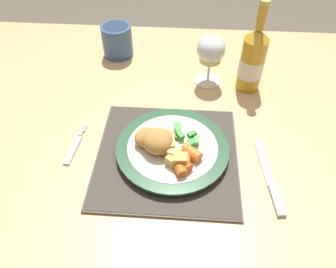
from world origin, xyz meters
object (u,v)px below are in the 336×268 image
(dining_table, at_px, (190,161))
(drinking_cup, at_px, (117,40))
(dinner_plate, at_px, (173,149))
(bottle, at_px, (252,60))
(wine_glass, at_px, (211,52))
(table_knife, at_px, (271,181))
(fork, at_px, (75,147))

(dining_table, relative_size, drinking_cup, 15.37)
(dinner_plate, xyz_separation_m, bottle, (0.18, 0.25, 0.07))
(wine_glass, distance_m, bottle, 0.11)
(dinner_plate, relative_size, table_knife, 1.23)
(fork, relative_size, wine_glass, 0.90)
(wine_glass, bearing_deg, dinner_plate, -106.79)
(dinner_plate, relative_size, drinking_cup, 2.66)
(dinner_plate, distance_m, wine_glass, 0.29)
(dining_table, xyz_separation_m, bottle, (0.14, 0.20, 0.16))
(table_knife, height_order, drinking_cup, drinking_cup)
(table_knife, relative_size, wine_glass, 1.46)
(fork, bearing_deg, table_knife, -8.75)
(wine_glass, bearing_deg, fork, -138.67)
(dining_table, bearing_deg, wine_glass, 79.60)
(fork, relative_size, bottle, 0.51)
(dining_table, height_order, dinner_plate, dinner_plate)
(fork, xyz_separation_m, wine_glass, (0.30, 0.26, 0.09))
(wine_glass, bearing_deg, drinking_cup, 156.26)
(dining_table, relative_size, wine_glass, 10.34)
(fork, height_order, bottle, bottle)
(bottle, bearing_deg, dinner_plate, -126.47)
(dinner_plate, height_order, table_knife, dinner_plate)
(dining_table, relative_size, dinner_plate, 5.78)
(table_knife, xyz_separation_m, wine_glass, (-0.12, 0.33, 0.09))
(fork, distance_m, wine_glass, 0.41)
(dinner_plate, xyz_separation_m, fork, (-0.22, 0.00, -0.01))
(dinner_plate, distance_m, bottle, 0.32)
(dining_table, relative_size, fork, 11.47)
(fork, height_order, table_knife, table_knife)
(bottle, height_order, drinking_cup, bottle)
(fork, relative_size, drinking_cup, 1.34)
(fork, relative_size, table_knife, 0.62)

